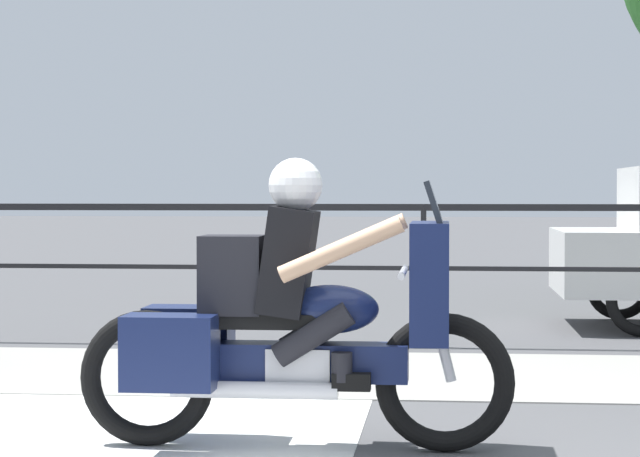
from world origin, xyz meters
The scene contains 3 objects.
sidewalk_band centered at (0.00, 3.40, 0.01)m, with size 44.00×2.40×0.01m, color #99968E.
fence_railing centered at (0.00, 5.09, 0.99)m, with size 36.00×0.05×1.26m.
motorcycle centered at (-0.63, 0.63, 0.69)m, with size 2.34×0.76×1.56m.
Camera 1 is at (0.18, -5.94, 1.38)m, focal length 70.00 mm.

